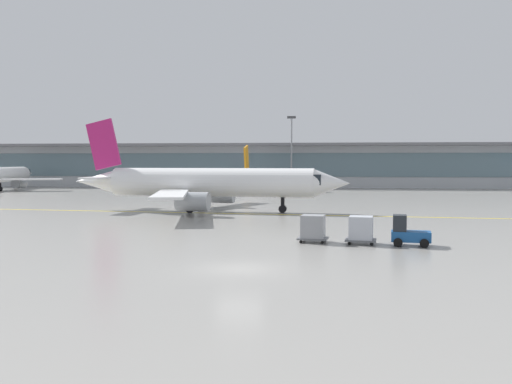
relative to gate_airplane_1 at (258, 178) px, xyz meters
The scene contains 9 objects.
ground_plane 74.15m from the gate_airplane_1, 85.03° to the right, with size 400.00×400.00×0.00m, color gray.
taxiway_centreline_stripe 43.10m from the gate_airplane_1, 91.50° to the right, with size 110.00×0.36×0.01m, color yellow.
terminal_concourse 20.39m from the gate_airplane_1, 71.50° to the left, with size 221.20×11.00×9.60m.
gate_airplane_1 is the anchor object (origin of this frame).
taxiing_regional_jet 41.01m from the gate_airplane_1, 92.16° to the right, with size 32.62×30.20×10.80m.
baggage_tug 66.83m from the gate_airplane_1, 75.44° to the right, with size 2.77×1.93×2.10m.
cargo_dolly_lead 65.68m from the gate_airplane_1, 77.96° to the right, with size 2.31×1.88×1.94m.
cargo_dolly_trailing 64.60m from the gate_airplane_1, 80.75° to the right, with size 2.31×1.88×1.94m.
apron_light_mast_1 14.80m from the gate_airplane_1, 64.41° to the left, with size 1.80×0.36×15.14m.
Camera 1 is at (3.90, -28.75, 5.77)m, focal length 38.41 mm.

